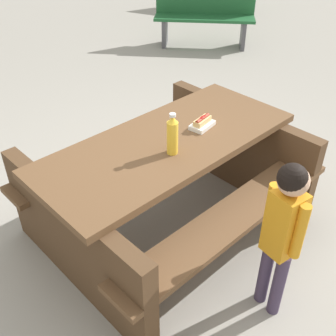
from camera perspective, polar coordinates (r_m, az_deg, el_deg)
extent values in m
plane|color=gray|center=(3.12, 0.00, -7.89)|extent=(30.00, 30.00, 0.00)
cube|color=brown|center=(2.67, 0.00, 3.50)|extent=(1.95, 1.27, 0.05)
cube|color=brown|center=(3.20, -6.97, 2.82)|extent=(1.80, 0.82, 0.04)
cube|color=brown|center=(2.56, 8.77, -7.01)|extent=(1.80, 0.82, 0.04)
cube|color=#4D3520|center=(3.38, 9.63, 2.89)|extent=(0.52, 1.36, 0.70)
cube|color=#4D3520|center=(2.55, -12.98, -10.28)|extent=(0.52, 1.36, 0.70)
cylinder|color=yellow|center=(2.47, 0.62, 4.23)|extent=(0.07, 0.07, 0.21)
cone|color=yellow|center=(2.41, 0.64, 6.82)|extent=(0.06, 0.06, 0.04)
cylinder|color=silver|center=(2.40, 0.65, 7.43)|extent=(0.04, 0.04, 0.02)
cube|color=white|center=(2.81, 4.80, 5.99)|extent=(0.19, 0.13, 0.03)
cube|color=#D8B272|center=(2.79, 4.84, 6.58)|extent=(0.16, 0.08, 0.04)
cylinder|color=maroon|center=(2.78, 4.85, 6.91)|extent=(0.14, 0.05, 0.03)
ellipsoid|color=maroon|center=(2.78, 4.87, 7.12)|extent=(0.07, 0.03, 0.01)
cylinder|color=#3F334C|center=(2.55, 13.42, -14.06)|extent=(0.07, 0.07, 0.47)
cylinder|color=#3F334C|center=(2.51, 15.19, -15.47)|extent=(0.07, 0.07, 0.47)
cube|color=orange|center=(2.22, 15.93, -7.47)|extent=(0.20, 0.21, 0.40)
cylinder|color=orange|center=(2.25, 14.13, -5.72)|extent=(0.06, 0.06, 0.34)
cylinder|color=orange|center=(2.17, 17.97, -8.49)|extent=(0.06, 0.06, 0.34)
sphere|color=tan|center=(2.05, 17.17, -1.71)|extent=(0.16, 0.16, 0.16)
sphere|color=black|center=(2.03, 17.05, -1.38)|extent=(0.15, 0.15, 0.15)
cube|color=#1E592D|center=(6.55, 5.12, 20.20)|extent=(0.95, 1.54, 0.04)
cube|color=#1E592D|center=(6.67, 5.26, 22.42)|extent=(0.62, 1.40, 0.40)
cube|color=#4C4C51|center=(6.65, -0.44, 18.53)|extent=(0.35, 0.20, 0.41)
cube|color=#4C4C51|center=(6.64, 10.46, 17.95)|extent=(0.35, 0.20, 0.41)
cube|color=#4C4C51|center=(8.48, 9.85, 21.80)|extent=(0.36, 0.08, 0.41)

